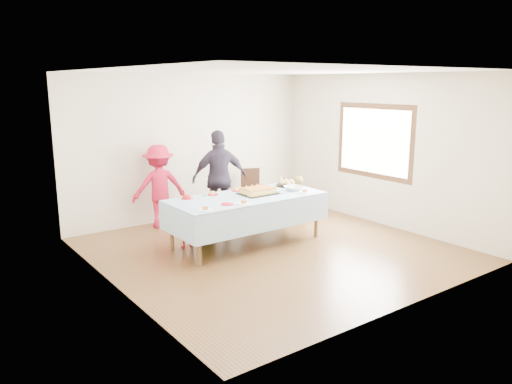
% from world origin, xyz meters
% --- Properties ---
extents(ground, '(5.00, 5.00, 0.00)m').
position_xyz_m(ground, '(0.00, 0.00, 0.00)').
color(ground, '#4C3015').
rests_on(ground, ground).
extents(room_walls, '(5.04, 5.04, 2.72)m').
position_xyz_m(room_walls, '(0.05, 0.00, 1.77)').
color(room_walls, beige).
rests_on(room_walls, ground).
extents(party_table, '(2.50, 1.10, 0.78)m').
position_xyz_m(party_table, '(-0.14, 0.49, 0.72)').
color(party_table, brown).
rests_on(party_table, ground).
extents(birthday_cake, '(0.57, 0.44, 0.10)m').
position_xyz_m(birthday_cake, '(0.09, 0.51, 0.83)').
color(birthday_cake, black).
rests_on(birthday_cake, party_table).
extents(rolls_tray, '(0.37, 0.37, 0.11)m').
position_xyz_m(rolls_tray, '(0.87, 0.73, 0.83)').
color(rolls_tray, black).
rests_on(rolls_tray, party_table).
extents(punch_bowl, '(0.30, 0.30, 0.07)m').
position_xyz_m(punch_bowl, '(0.74, 0.38, 0.82)').
color(punch_bowl, silver).
rests_on(punch_bowl, party_table).
extents(party_hat, '(0.11, 0.11, 0.18)m').
position_xyz_m(party_hat, '(0.92, 0.95, 0.87)').
color(party_hat, silver).
rests_on(party_hat, party_table).
extents(fork_pile, '(0.24, 0.18, 0.07)m').
position_xyz_m(fork_pile, '(0.42, 0.33, 0.81)').
color(fork_pile, white).
rests_on(fork_pile, party_table).
extents(plate_red_far_a, '(0.18, 0.18, 0.01)m').
position_xyz_m(plate_red_far_a, '(-0.99, 0.90, 0.79)').
color(plate_red_far_a, red).
rests_on(plate_red_far_a, party_table).
extents(plate_red_far_b, '(0.17, 0.17, 0.01)m').
position_xyz_m(plate_red_far_b, '(-0.53, 0.89, 0.79)').
color(plate_red_far_b, red).
rests_on(plate_red_far_b, party_table).
extents(plate_red_far_c, '(0.16, 0.16, 0.01)m').
position_xyz_m(plate_red_far_c, '(-0.06, 0.91, 0.79)').
color(plate_red_far_c, red).
rests_on(plate_red_far_c, party_table).
extents(plate_red_far_d, '(0.17, 0.17, 0.01)m').
position_xyz_m(plate_red_far_d, '(0.42, 0.91, 0.79)').
color(plate_red_far_d, red).
rests_on(plate_red_far_d, party_table).
extents(plate_red_near, '(0.19, 0.19, 0.01)m').
position_xyz_m(plate_red_near, '(-0.70, 0.20, 0.79)').
color(plate_red_near, red).
rests_on(plate_red_near, party_table).
extents(plate_white_left, '(0.22, 0.22, 0.01)m').
position_xyz_m(plate_white_left, '(-1.13, 0.11, 0.79)').
color(plate_white_left, white).
rests_on(plate_white_left, party_table).
extents(plate_white_mid, '(0.23, 0.23, 0.01)m').
position_xyz_m(plate_white_mid, '(-0.48, 0.09, 0.79)').
color(plate_white_mid, white).
rests_on(plate_white_mid, party_table).
extents(plate_white_right, '(0.21, 0.21, 0.01)m').
position_xyz_m(plate_white_right, '(0.75, 0.12, 0.79)').
color(plate_white_right, white).
rests_on(plate_white_right, party_table).
extents(dining_chair, '(0.50, 0.50, 0.88)m').
position_xyz_m(dining_chair, '(1.06, 2.04, 0.49)').
color(dining_chair, black).
rests_on(dining_chair, ground).
extents(toddler_left, '(0.34, 0.25, 0.85)m').
position_xyz_m(toddler_left, '(-1.01, 0.90, 0.42)').
color(toddler_left, red).
rests_on(toddler_left, ground).
extents(toddler_mid, '(0.42, 0.30, 0.79)m').
position_xyz_m(toddler_mid, '(-0.67, 0.90, 0.40)').
color(toddler_mid, '#297D2C').
rests_on(toddler_mid, ground).
extents(toddler_right, '(0.50, 0.43, 0.88)m').
position_xyz_m(toddler_right, '(1.27, 0.90, 0.44)').
color(toddler_right, tan).
rests_on(toddler_right, ground).
extents(adult_left, '(1.06, 0.77, 1.48)m').
position_xyz_m(adult_left, '(-0.84, 2.20, 0.74)').
color(adult_left, red).
rests_on(adult_left, ground).
extents(adult_right, '(1.08, 0.67, 1.72)m').
position_xyz_m(adult_right, '(0.11, 1.70, 0.86)').
color(adult_right, '#2E2837').
rests_on(adult_right, ground).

